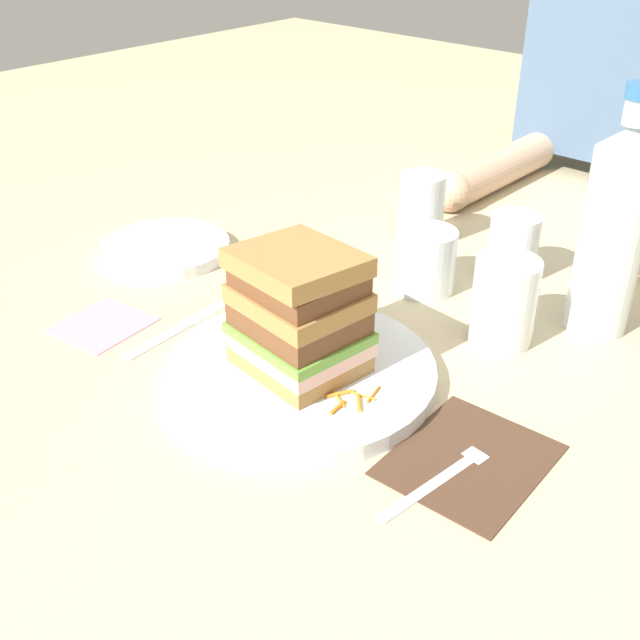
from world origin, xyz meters
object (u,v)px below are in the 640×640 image
at_px(sandwich, 299,313).
at_px(knife, 190,322).
at_px(napkin_dark, 469,459).
at_px(empty_tumbler_2, 426,260).
at_px(main_plate, 300,373).
at_px(juice_glass, 504,305).
at_px(empty_tumbler_0, 421,209).
at_px(napkin_pink, 103,324).
at_px(water_bottle, 614,229).
at_px(empty_tumbler_1, 513,247).
at_px(side_plate, 166,248).
at_px(fork, 453,468).

height_order(sandwich, knife, sandwich).
xyz_separation_m(napkin_dark, empty_tumbler_2, (-0.22, 0.23, 0.04)).
height_order(main_plate, napkin_dark, main_plate).
distance_m(juice_glass, empty_tumbler_0, 0.26).
bearing_deg(napkin_pink, juice_glass, 38.50).
height_order(water_bottle, empty_tumbler_1, water_bottle).
bearing_deg(empty_tumbler_0, juice_glass, -34.35).
bearing_deg(empty_tumbler_1, napkin_dark, -64.76).
xyz_separation_m(main_plate, empty_tumbler_0, (-0.11, 0.35, 0.04)).
xyz_separation_m(juice_glass, side_plate, (-0.44, -0.11, -0.04)).
bearing_deg(side_plate, napkin_dark, -8.73).
distance_m(juice_glass, water_bottle, 0.14).
bearing_deg(napkin_pink, napkin_dark, 10.91).
xyz_separation_m(water_bottle, empty_tumbler_2, (-0.19, -0.06, -0.08)).
xyz_separation_m(water_bottle, side_plate, (-0.51, -0.21, -0.11)).
height_order(sandwich, empty_tumbler_0, sandwich).
bearing_deg(sandwich, empty_tumbler_2, 95.25).
bearing_deg(juice_glass, napkin_dark, -65.77).
bearing_deg(sandwich, knife, -178.98).
bearing_deg(water_bottle, main_plate, -119.74).
height_order(water_bottle, napkin_pink, water_bottle).
relative_size(sandwich, juice_glass, 1.34).
relative_size(main_plate, empty_tumbler_0, 2.82).
relative_size(fork, napkin_pink, 1.77).
bearing_deg(napkin_pink, water_bottle, 42.27).
height_order(main_plate, water_bottle, water_bottle).
relative_size(empty_tumbler_0, empty_tumbler_1, 1.17).
bearing_deg(side_plate, juice_glass, 14.07).
height_order(fork, side_plate, side_plate).
relative_size(napkin_dark, side_plate, 0.85).
height_order(empty_tumbler_0, empty_tumbler_1, empty_tumbler_0).
bearing_deg(main_plate, empty_tumbler_0, 107.05).
bearing_deg(knife, fork, -1.27).
relative_size(juice_glass, side_plate, 0.56).
bearing_deg(empty_tumbler_2, fork, -49.88).
distance_m(fork, side_plate, 0.54).
bearing_deg(fork, napkin_pink, -171.88).
height_order(fork, napkin_pink, fork).
distance_m(juice_glass, empty_tumbler_1, 0.16).
bearing_deg(napkin_pink, side_plate, 120.24).
relative_size(empty_tumbler_0, napkin_pink, 1.04).
distance_m(water_bottle, napkin_pink, 0.57).
bearing_deg(side_plate, empty_tumbler_2, 25.78).
bearing_deg(napkin_pink, knife, 45.44).
bearing_deg(napkin_pink, sandwich, 16.89).
xyz_separation_m(side_plate, napkin_pink, (0.10, -0.17, -0.01)).
height_order(juice_glass, empty_tumbler_0, empty_tumbler_0).
height_order(main_plate, fork, main_plate).
bearing_deg(sandwich, napkin_dark, 3.24).
relative_size(main_plate, empty_tumbler_1, 3.30).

